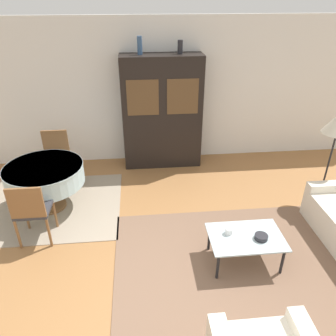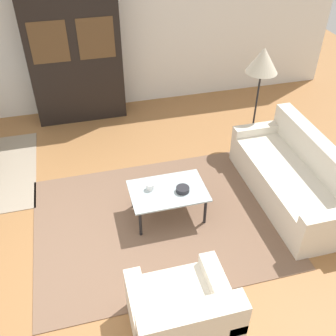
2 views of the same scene
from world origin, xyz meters
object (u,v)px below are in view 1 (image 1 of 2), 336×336
(display_cabinet, at_px, (162,113))
(dining_chair_near, at_px, (31,209))
(vase_short, at_px, (180,47))
(dining_table, at_px, (45,175))
(cup, at_px, (229,231))
(bowl, at_px, (261,237))
(coffee_table, at_px, (246,239))
(vase_tall, at_px, (140,45))
(dining_chair_far, at_px, (56,154))

(display_cabinet, height_order, dining_chair_near, display_cabinet)
(display_cabinet, distance_m, vase_short, 1.20)
(display_cabinet, bearing_deg, dining_table, -144.82)
(dining_table, bearing_deg, cup, -28.81)
(dining_chair_near, distance_m, bowl, 2.97)
(coffee_table, height_order, vase_short, vase_short)
(vase_short, bearing_deg, vase_tall, 180.00)
(dining_table, bearing_deg, dining_chair_far, 90.00)
(dining_chair_near, bearing_deg, bowl, -13.88)
(dining_chair_far, height_order, vase_tall, vase_tall)
(display_cabinet, distance_m, dining_chair_near, 2.92)
(bowl, relative_size, vase_tall, 0.54)
(display_cabinet, bearing_deg, vase_tall, 179.86)
(dining_chair_far, distance_m, vase_short, 2.84)
(dining_chair_near, xyz_separation_m, cup, (2.52, -0.58, -0.10))
(vase_short, bearing_deg, cup, -84.04)
(cup, xyz_separation_m, vase_short, (-0.29, 2.73, 1.76))
(vase_tall, bearing_deg, coffee_table, -67.30)
(cup, distance_m, vase_tall, 3.41)
(dining_chair_far, xyz_separation_m, vase_tall, (1.55, 0.54, 1.70))
(display_cabinet, xyz_separation_m, vase_tall, (-0.37, 0.00, 1.20))
(vase_tall, bearing_deg, dining_chair_far, -160.73)
(dining_chair_near, height_order, vase_tall, vase_tall)
(bowl, bearing_deg, dining_table, 152.21)
(dining_table, height_order, dining_chair_near, dining_chair_near)
(display_cabinet, height_order, dining_chair_far, display_cabinet)
(dining_chair_far, height_order, cup, dining_chair_far)
(coffee_table, height_order, display_cabinet, display_cabinet)
(display_cabinet, height_order, dining_table, display_cabinet)
(cup, distance_m, vase_short, 3.26)
(vase_tall, xyz_separation_m, vase_short, (0.69, 0.00, -0.03))
(cup, relative_size, vase_tall, 0.32)
(bowl, bearing_deg, coffee_table, 159.54)
(coffee_table, distance_m, vase_tall, 3.57)
(dining_table, relative_size, dining_chair_near, 1.26)
(display_cabinet, height_order, cup, display_cabinet)
(vase_tall, bearing_deg, dining_chair_near, -125.65)
(dining_chair_far, bearing_deg, cup, 138.95)
(vase_tall, bearing_deg, cup, -70.42)
(coffee_table, height_order, dining_chair_far, dining_chair_far)
(dining_chair_near, height_order, cup, dining_chair_near)
(bowl, xyz_separation_m, vase_tall, (-1.34, 2.87, 1.80))
(dining_chair_near, bearing_deg, coffee_table, -13.47)
(display_cabinet, relative_size, dining_chair_far, 2.24)
(cup, bearing_deg, vase_short, 95.96)
(coffee_table, distance_m, dining_chair_far, 3.54)
(dining_chair_near, xyz_separation_m, vase_short, (2.23, 2.16, 1.66))
(display_cabinet, distance_m, dining_table, 2.38)
(coffee_table, bearing_deg, vase_short, 99.85)
(vase_tall, distance_m, vase_short, 0.69)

